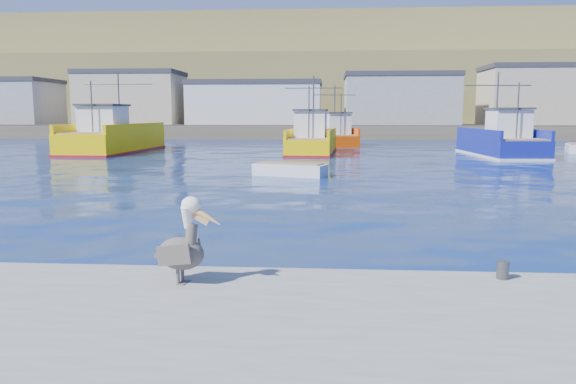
{
  "coord_description": "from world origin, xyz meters",
  "views": [
    {
      "loc": [
        0.08,
        -12.65,
        3.22
      ],
      "look_at": [
        -0.96,
        2.11,
        1.14
      ],
      "focal_mm": 35.0,
      "sensor_mm": 36.0,
      "label": 1
    }
  ],
  "objects_px": {
    "skiff_far": "(576,149)",
    "trawler_yellow_b": "(312,141)",
    "skiff_mid": "(290,171)",
    "trawler_blue": "(501,143)",
    "boat_orange": "(336,135)",
    "trawler_yellow_a": "(113,138)",
    "pelican": "(183,246)"
  },
  "relations": [
    {
      "from": "skiff_far",
      "to": "trawler_yellow_b",
      "type": "bearing_deg",
      "value": -172.41
    },
    {
      "from": "trawler_yellow_b",
      "to": "skiff_mid",
      "type": "xyz_separation_m",
      "value": [
        -0.68,
        -16.41,
        -0.71
      ]
    },
    {
      "from": "trawler_blue",
      "to": "boat_orange",
      "type": "distance_m",
      "value": 18.01
    },
    {
      "from": "skiff_mid",
      "to": "skiff_far",
      "type": "xyz_separation_m",
      "value": [
        22.62,
        19.33,
        0.02
      ]
    },
    {
      "from": "trawler_yellow_a",
      "to": "skiff_far",
      "type": "relative_size",
      "value": 3.1
    },
    {
      "from": "trawler_yellow_a",
      "to": "skiff_mid",
      "type": "xyz_separation_m",
      "value": [
        16.06,
        -17.11,
        -0.88
      ]
    },
    {
      "from": "trawler_yellow_a",
      "to": "trawler_blue",
      "type": "height_order",
      "value": "trawler_yellow_a"
    },
    {
      "from": "trawler_blue",
      "to": "skiff_mid",
      "type": "distance_m",
      "value": 21.14
    },
    {
      "from": "trawler_yellow_b",
      "to": "boat_orange",
      "type": "bearing_deg",
      "value": 79.48
    },
    {
      "from": "trawler_yellow_a",
      "to": "pelican",
      "type": "height_order",
      "value": "trawler_yellow_a"
    },
    {
      "from": "trawler_blue",
      "to": "skiff_mid",
      "type": "relative_size",
      "value": 2.72
    },
    {
      "from": "trawler_yellow_a",
      "to": "pelican",
      "type": "xyz_separation_m",
      "value": [
        15.7,
        -37.41,
        -0.04
      ]
    },
    {
      "from": "trawler_yellow_a",
      "to": "skiff_mid",
      "type": "distance_m",
      "value": 23.48
    },
    {
      "from": "boat_orange",
      "to": "skiff_far",
      "type": "distance_m",
      "value": 21.6
    },
    {
      "from": "trawler_yellow_a",
      "to": "skiff_far",
      "type": "xyz_separation_m",
      "value": [
        38.68,
        2.22,
        -0.86
      ]
    },
    {
      "from": "pelican",
      "to": "skiff_mid",
      "type": "bearing_deg",
      "value": 88.99
    },
    {
      "from": "skiff_far",
      "to": "pelican",
      "type": "distance_m",
      "value": 45.82
    },
    {
      "from": "boat_orange",
      "to": "pelican",
      "type": "relative_size",
      "value": 6.1
    },
    {
      "from": "trawler_yellow_a",
      "to": "pelican",
      "type": "distance_m",
      "value": 40.57
    },
    {
      "from": "skiff_far",
      "to": "pelican",
      "type": "xyz_separation_m",
      "value": [
        -22.98,
        -39.63,
        0.82
      ]
    },
    {
      "from": "trawler_yellow_b",
      "to": "pelican",
      "type": "height_order",
      "value": "trawler_yellow_b"
    },
    {
      "from": "trawler_yellow_b",
      "to": "pelican",
      "type": "relative_size",
      "value": 7.15
    },
    {
      "from": "pelican",
      "to": "boat_orange",
      "type": "bearing_deg",
      "value": 86.23
    },
    {
      "from": "trawler_yellow_b",
      "to": "trawler_blue",
      "type": "distance_m",
      "value": 14.52
    },
    {
      "from": "trawler_blue",
      "to": "boat_orange",
      "type": "bearing_deg",
      "value": 132.99
    },
    {
      "from": "trawler_yellow_b",
      "to": "trawler_blue",
      "type": "xyz_separation_m",
      "value": [
        14.43,
        -1.64,
        0.04
      ]
    },
    {
      "from": "trawler_yellow_a",
      "to": "trawler_yellow_b",
      "type": "bearing_deg",
      "value": -2.4
    },
    {
      "from": "trawler_blue",
      "to": "pelican",
      "type": "relative_size",
      "value": 7.63
    },
    {
      "from": "skiff_far",
      "to": "pelican",
      "type": "relative_size",
      "value": 3.04
    },
    {
      "from": "skiff_far",
      "to": "boat_orange",
      "type": "bearing_deg",
      "value": 156.5
    },
    {
      "from": "skiff_mid",
      "to": "pelican",
      "type": "bearing_deg",
      "value": -91.01
    },
    {
      "from": "trawler_yellow_b",
      "to": "skiff_far",
      "type": "xyz_separation_m",
      "value": [
        21.94,
        2.92,
        -0.69
      ]
    }
  ]
}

